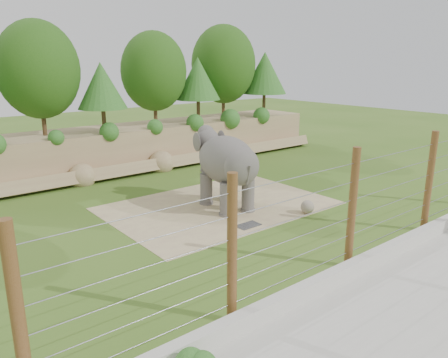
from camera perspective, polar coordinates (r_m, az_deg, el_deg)
ground at (r=17.95m, az=4.04°, el=-6.25°), size 90.00×90.00×0.00m
back_embankment at (r=27.72m, az=-13.23°, el=9.48°), size 30.00×5.52×8.77m
dirt_patch at (r=20.39m, az=-0.68°, el=-3.50°), size 10.00×7.00×0.02m
drain_grate at (r=18.00m, az=3.18°, el=-6.05°), size 1.00×0.60×0.03m
elephant at (r=19.67m, az=0.35°, el=1.05°), size 2.47×4.53×3.48m
stone_ball at (r=19.62m, az=10.84°, el=-3.60°), size 0.60×0.60×0.60m
retaining_wall at (r=14.91m, az=17.48°, el=-10.58°), size 26.00×0.35×0.50m
walkway at (r=14.17m, az=24.29°, el=-13.81°), size 26.00×4.00×0.01m
barrier_fence at (r=14.51m, az=16.40°, el=-3.74°), size 20.26×0.26×4.00m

